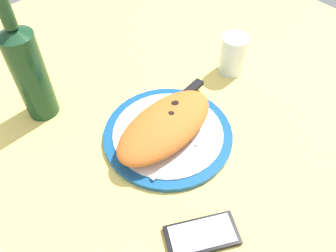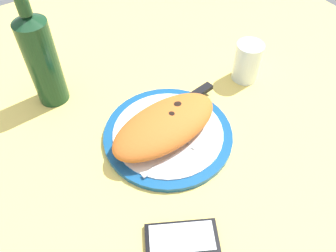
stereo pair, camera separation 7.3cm
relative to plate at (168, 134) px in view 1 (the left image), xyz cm
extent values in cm
cube|color=#EACC60|center=(0.00, 0.00, -2.22)|extent=(150.00, 150.00, 3.00)
cylinder|color=navy|center=(0.00, 0.00, -0.12)|extent=(28.10, 28.10, 1.21)
cylinder|color=white|center=(0.00, 0.00, 0.64)|extent=(23.96, 23.96, 0.30)
ellipsoid|color=#C16023|center=(-0.77, 0.12, 3.52)|extent=(26.44, 15.05, 5.45)
ellipsoid|color=black|center=(0.80, -0.13, 5.81)|extent=(3.44, 3.37, 0.91)
ellipsoid|color=black|center=(3.40, 1.52, 5.67)|extent=(3.39, 3.16, 0.94)
cube|color=silver|center=(-4.40, -6.39, 0.99)|extent=(12.15, 1.68, 0.40)
cube|color=silver|center=(3.64, -5.87, 0.99)|extent=(4.13, 2.46, 0.40)
cube|color=silver|center=(0.76, 3.98, 0.99)|extent=(14.01, 3.52, 0.40)
cube|color=black|center=(12.01, 5.57, 1.39)|extent=(9.00, 3.21, 1.20)
cube|color=black|center=(-10.95, -20.78, -0.22)|extent=(14.22, 11.58, 1.00)
cube|color=white|center=(-10.95, -20.78, 0.36)|extent=(12.42, 10.03, 0.16)
cylinder|color=silver|center=(27.09, 5.47, 4.31)|extent=(6.53, 6.53, 10.06)
cylinder|color=silver|center=(27.09, 5.47, 2.33)|extent=(6.01, 6.01, 5.70)
cylinder|color=#14381E|center=(-16.10, 25.39, 9.62)|extent=(7.07, 7.07, 20.69)
cone|color=#14381E|center=(-16.10, 25.39, 20.85)|extent=(7.07, 7.07, 1.77)
cylinder|color=#14381E|center=(-16.10, 25.39, 25.02)|extent=(2.68, 2.68, 6.56)
camera|label=1|loc=(-32.02, -35.01, 58.02)|focal=36.75mm
camera|label=2|loc=(-26.29, -39.50, 58.02)|focal=36.75mm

